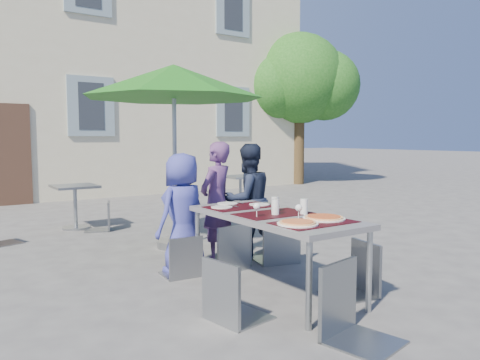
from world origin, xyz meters
TOP-DOWN VIEW (x-y plane):
  - ground at (0.00, 0.00)m, footprint 90.00×90.00m
  - building at (-0.00, 11.50)m, footprint 13.60×8.20m
  - tree at (6.55, 7.54)m, footprint 3.60×3.00m
  - dining_table at (-0.64, -0.25)m, footprint 0.80×1.85m
  - pizza_near_left at (-0.83, -0.80)m, footprint 0.34×0.34m
  - pizza_near_right at (-0.47, -0.74)m, footprint 0.37×0.37m
  - glassware at (-0.59, -0.33)m, footprint 0.52×0.49m
  - place_settings at (-0.64, 0.38)m, footprint 0.69×0.47m
  - child_0 at (-1.05, 0.83)m, footprint 0.73×0.59m
  - child_1 at (-0.48, 1.05)m, footprint 0.61×0.53m
  - child_2 at (-0.04, 1.03)m, footprint 0.69×0.41m
  - chair_0 at (-1.14, 0.66)m, footprint 0.40×0.41m
  - chair_1 at (-0.61, 0.59)m, footprint 0.48×0.48m
  - chair_2 at (0.05, 0.54)m, footprint 0.57×0.57m
  - chair_3 at (-1.38, -0.63)m, footprint 0.49×0.49m
  - chair_4 at (-0.04, -0.75)m, footprint 0.49×0.48m
  - chair_5 at (-0.83, -1.40)m, footprint 0.55×0.56m
  - patio_umbrella at (-0.59, 1.92)m, footprint 2.36×2.36m
  - cafe_table_0 at (-1.35, 3.97)m, footprint 0.66×0.66m
  - bg_chair_r_0 at (-1.03, 3.62)m, footprint 0.49×0.49m
  - cafe_table_1 at (1.97, 4.13)m, footprint 0.65×0.65m
  - bg_chair_l_1 at (1.03, 4.30)m, footprint 0.56×0.56m
  - bg_chair_r_1 at (2.44, 4.44)m, footprint 0.54×0.54m

SIDE VIEW (x-z plane):
  - ground at x=0.00m, z-range 0.00..0.00m
  - cafe_table_1 at x=1.97m, z-range 0.11..0.80m
  - cafe_table_0 at x=-1.35m, z-range 0.12..0.82m
  - chair_0 at x=-1.14m, z-range 0.07..0.91m
  - bg_chair_r_0 at x=-1.03m, z-range 0.07..0.93m
  - chair_4 at x=-0.04m, z-range 0.08..1.02m
  - chair_3 at x=-1.38m, z-range 0.08..1.05m
  - bg_chair_r_1 at x=2.44m, z-range 0.08..1.05m
  - chair_1 at x=-0.61m, z-range 0.09..1.08m
  - bg_chair_l_1 at x=1.03m, z-range 0.09..1.09m
  - chair_5 at x=-0.83m, z-range 0.10..1.15m
  - chair_2 at x=0.05m, z-range 0.10..1.16m
  - child_0 at x=-1.05m, z-range 0.00..1.30m
  - dining_table at x=-0.64m, z-range 0.32..1.07m
  - child_2 at x=-0.04m, z-range 0.00..1.39m
  - child_1 at x=-0.48m, z-range 0.00..1.42m
  - place_settings at x=-0.64m, z-range 0.76..0.77m
  - pizza_near_left at x=-0.83m, z-range 0.75..0.78m
  - pizza_near_right at x=-0.47m, z-range 0.75..0.78m
  - glassware at x=-0.59m, z-range 0.75..0.90m
  - patio_umbrella at x=-0.59m, z-range 0.96..3.38m
  - tree at x=6.55m, z-range 0.90..5.60m
  - building at x=0.00m, z-range -0.70..10.40m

